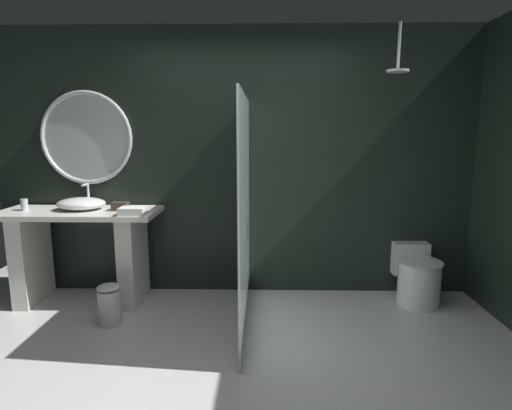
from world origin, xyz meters
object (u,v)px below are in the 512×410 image
(tissue_box, at_px, (120,206))
(round_wall_mirror, at_px, (86,138))
(toilet, at_px, (417,276))
(waste_bin, at_px, (109,304))
(rain_shower_head, at_px, (398,65))
(folded_hand_towel, at_px, (133,211))
(vessel_sink, at_px, (81,204))
(tumbler_cup, at_px, (24,205))

(tissue_box, height_order, round_wall_mirror, round_wall_mirror)
(toilet, relative_size, waste_bin, 1.67)
(toilet, bearing_deg, waste_bin, -169.21)
(tissue_box, relative_size, round_wall_mirror, 0.16)
(rain_shower_head, bearing_deg, waste_bin, -171.97)
(round_wall_mirror, relative_size, rain_shower_head, 2.26)
(rain_shower_head, relative_size, folded_hand_towel, 1.82)
(round_wall_mirror, height_order, toilet, round_wall_mirror)
(rain_shower_head, distance_m, waste_bin, 3.14)
(vessel_sink, relative_size, round_wall_mirror, 0.50)
(tumbler_cup, bearing_deg, tissue_box, 1.27)
(tumbler_cup, bearing_deg, folded_hand_towel, -10.23)
(tumbler_cup, distance_m, waste_bin, 1.29)
(round_wall_mirror, xyz_separation_m, folded_hand_towel, (0.57, -0.48, -0.63))
(tumbler_cup, distance_m, folded_hand_towel, 1.09)
(tumbler_cup, distance_m, tissue_box, 0.89)
(tumbler_cup, relative_size, tissue_box, 0.76)
(tumbler_cup, height_order, rain_shower_head, rain_shower_head)
(tumbler_cup, bearing_deg, round_wall_mirror, 29.74)
(vessel_sink, distance_m, waste_bin, 1.01)
(vessel_sink, xyz_separation_m, toilet, (3.17, 0.01, -0.69))
(rain_shower_head, bearing_deg, folded_hand_towel, -178.41)
(tumbler_cup, bearing_deg, waste_bin, -27.00)
(tumbler_cup, distance_m, rain_shower_head, 3.55)
(vessel_sink, distance_m, tumbler_cup, 0.52)
(waste_bin, bearing_deg, round_wall_mirror, 119.18)
(waste_bin, bearing_deg, folded_hand_towel, 61.79)
(vessel_sink, xyz_separation_m, rain_shower_head, (2.82, -0.17, 1.21))
(waste_bin, xyz_separation_m, folded_hand_towel, (0.15, 0.28, 0.75))
(tumbler_cup, bearing_deg, vessel_sink, 4.85)
(tumbler_cup, xyz_separation_m, toilet, (3.69, 0.05, -0.69))
(vessel_sink, xyz_separation_m, folded_hand_towel, (0.56, -0.24, -0.02))
(tumbler_cup, xyz_separation_m, rain_shower_head, (3.34, -0.13, 1.21))
(round_wall_mirror, bearing_deg, folded_hand_towel, -40.03)
(vessel_sink, bearing_deg, toilet, 0.20)
(waste_bin, bearing_deg, toilet, 10.79)
(toilet, relative_size, folded_hand_towel, 2.69)
(round_wall_mirror, xyz_separation_m, waste_bin, (0.42, -0.76, -1.37))
(vessel_sink, bearing_deg, tumbler_cup, -175.15)
(vessel_sink, xyz_separation_m, waste_bin, (0.41, -0.52, -0.77))
(vessel_sink, height_order, tissue_box, vessel_sink)
(toilet, distance_m, waste_bin, 2.81)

